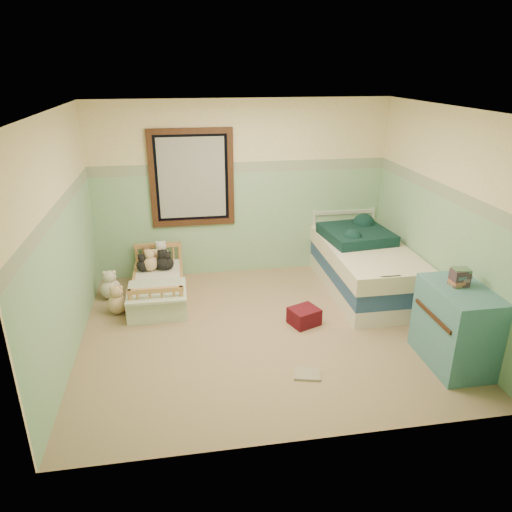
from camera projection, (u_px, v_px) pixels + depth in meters
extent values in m
cube|color=#907554|center=(264.00, 331.00, 5.62)|extent=(4.20, 3.60, 0.02)
cube|color=beige|center=(265.00, 108.00, 4.68)|extent=(4.20, 3.60, 0.02)
cube|color=beige|center=(242.00, 190.00, 6.80)|extent=(4.20, 0.04, 2.50)
cube|color=beige|center=(308.00, 308.00, 3.50)|extent=(4.20, 0.04, 2.50)
cube|color=beige|center=(61.00, 241.00, 4.83)|extent=(0.04, 3.60, 2.50)
cube|color=beige|center=(444.00, 220.00, 5.46)|extent=(0.04, 3.60, 2.50)
cube|color=#94B696|center=(242.00, 223.00, 6.97)|extent=(4.20, 0.01, 1.50)
cube|color=#49694B|center=(242.00, 167.00, 6.66)|extent=(4.20, 0.01, 0.15)
cube|color=black|center=(192.00, 178.00, 6.58)|extent=(1.16, 0.06, 1.36)
cube|color=#B4B4AB|center=(192.00, 178.00, 6.59)|extent=(0.92, 0.01, 1.12)
cube|color=#A56537|center=(159.00, 292.00, 6.36)|extent=(0.66, 1.33, 0.17)
cube|color=white|center=(158.00, 282.00, 6.30)|extent=(0.61, 1.27, 0.12)
cube|color=#87A7CC|center=(157.00, 291.00, 5.90)|extent=(0.72, 0.66, 0.03)
sphere|color=brown|center=(147.00, 258.00, 6.68)|extent=(0.18, 0.18, 0.18)
sphere|color=silver|center=(162.00, 256.00, 6.70)|extent=(0.23, 0.23, 0.23)
sphere|color=#DBB382|center=(150.00, 263.00, 6.48)|extent=(0.21, 0.21, 0.21)
sphere|color=black|center=(167.00, 263.00, 6.53)|extent=(0.18, 0.18, 0.18)
sphere|color=beige|center=(111.00, 289.00, 6.35)|extent=(0.27, 0.27, 0.27)
sphere|color=#DBB382|center=(118.00, 304.00, 5.96)|extent=(0.25, 0.25, 0.25)
cube|color=white|center=(364.00, 283.00, 6.56)|extent=(0.99, 1.97, 0.22)
cube|color=navy|center=(365.00, 269.00, 6.47)|extent=(0.99, 1.97, 0.22)
cube|color=beige|center=(367.00, 254.00, 6.39)|extent=(1.03, 2.01, 0.22)
cube|color=black|center=(356.00, 234.00, 6.59)|extent=(0.93, 0.97, 0.14)
cube|color=teal|center=(456.00, 326.00, 4.86)|extent=(0.54, 0.86, 0.86)
cube|color=brown|center=(460.00, 278.00, 4.74)|extent=(0.18, 0.14, 0.17)
cube|color=maroon|center=(304.00, 316.00, 5.72)|extent=(0.41, 0.39, 0.20)
cube|color=#F3A128|center=(307.00, 374.00, 4.80)|extent=(0.31, 0.26, 0.02)
sphere|color=#DBB382|center=(157.00, 261.00, 6.60)|extent=(0.18, 0.18, 0.18)
sphere|color=black|center=(163.00, 263.00, 6.51)|extent=(0.20, 0.20, 0.20)
sphere|color=black|center=(143.00, 266.00, 6.46)|extent=(0.17, 0.17, 0.17)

